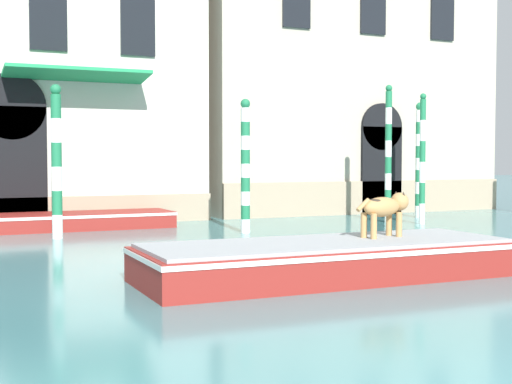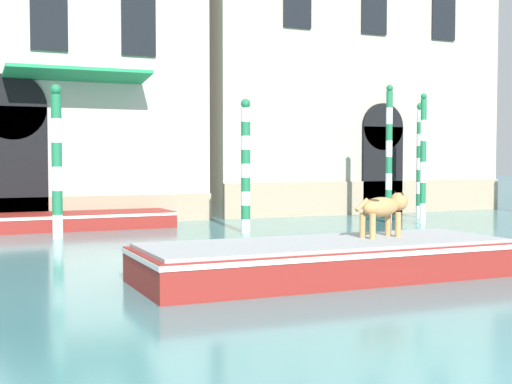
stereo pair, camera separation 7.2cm
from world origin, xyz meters
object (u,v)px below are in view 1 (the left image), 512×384
at_px(mooring_pole_5, 245,165).
at_px(mooring_pole_1, 419,160).
at_px(mooring_pole_3, 388,153).
at_px(boat_moored_near_palazzo, 61,221).
at_px(mooring_pole_4, 422,159).
at_px(boat_foreground, 327,259).
at_px(dog_on_deck, 385,207).
at_px(mooring_pole_0, 57,161).

bearing_deg(mooring_pole_5, mooring_pole_1, 15.87).
bearing_deg(mooring_pole_3, mooring_pole_5, -169.14).
relative_size(boat_moored_near_palazzo, mooring_pole_4, 1.59).
bearing_deg(mooring_pole_3, boat_foreground, -130.26).
relative_size(dog_on_deck, mooring_pole_3, 0.28).
bearing_deg(mooring_pole_3, dog_on_deck, -125.18).
distance_m(mooring_pole_0, mooring_pole_5, 4.97).
height_order(boat_moored_near_palazzo, mooring_pole_4, mooring_pole_4).
relative_size(boat_foreground, mooring_pole_4, 1.62).
height_order(mooring_pole_1, mooring_pole_4, mooring_pole_4).
bearing_deg(boat_foreground, mooring_pole_3, 50.44).
xyz_separation_m(mooring_pole_0, mooring_pole_5, (4.91, -0.73, -0.13)).
distance_m(dog_on_deck, mooring_pole_5, 7.21).
relative_size(boat_moored_near_palazzo, mooring_pole_1, 1.62).
relative_size(mooring_pole_1, mooring_pole_5, 1.08).
distance_m(boat_foreground, dog_on_deck, 1.52).
bearing_deg(mooring_pole_4, mooring_pole_5, -179.08).
relative_size(dog_on_deck, boat_moored_near_palazzo, 0.19).
xyz_separation_m(dog_on_deck, mooring_pole_1, (7.81, 9.28, 0.82)).
height_order(boat_moored_near_palazzo, mooring_pole_1, mooring_pole_1).
distance_m(mooring_pole_0, mooring_pole_1, 12.42).
bearing_deg(dog_on_deck, boat_moored_near_palazzo, 100.93).
bearing_deg(mooring_pole_4, boat_foreground, -136.04).
height_order(boat_foreground, mooring_pole_5, mooring_pole_5).
relative_size(mooring_pole_0, mooring_pole_5, 1.07).
distance_m(mooring_pole_3, mooring_pole_4, 1.13).
bearing_deg(mooring_pole_0, boat_foreground, -67.89).
height_order(boat_foreground, mooring_pole_0, mooring_pole_0).
xyz_separation_m(mooring_pole_1, mooring_pole_3, (-2.03, -1.08, 0.20)).
xyz_separation_m(boat_foreground, dog_on_deck, (1.27, 0.13, 0.83)).
bearing_deg(mooring_pole_4, mooring_pole_1, 54.78).
bearing_deg(boat_moored_near_palazzo, boat_foreground, -75.35).
height_order(mooring_pole_3, mooring_pole_4, mooring_pole_3).
xyz_separation_m(boat_foreground, mooring_pole_3, (7.05, 8.33, 1.86)).
bearing_deg(mooring_pole_3, mooring_pole_0, -178.31).
bearing_deg(dog_on_deck, mooring_pole_0, 109.03).
distance_m(boat_moored_near_palazzo, mooring_pole_0, 2.92).
distance_m(dog_on_deck, mooring_pole_0, 9.14).
xyz_separation_m(boat_moored_near_palazzo, mooring_pole_3, (9.85, -2.00, 1.95)).
distance_m(mooring_pole_3, mooring_pole_5, 5.51).
height_order(dog_on_deck, boat_moored_near_palazzo, dog_on_deck).
bearing_deg(mooring_pole_3, mooring_pole_1, 27.92).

